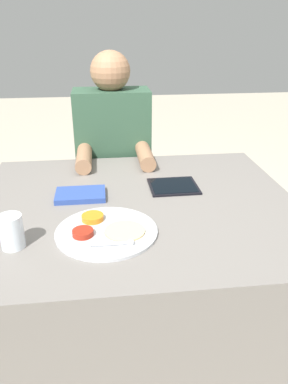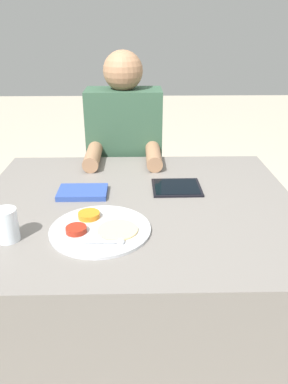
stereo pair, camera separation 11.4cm
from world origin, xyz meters
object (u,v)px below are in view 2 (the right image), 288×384
(thali_tray, at_px, (101,229))
(person_diner, at_px, (126,176))
(tablet_device, at_px, (178,187))
(red_notebook, at_px, (84,193))
(drinking_glass, at_px, (8,225))

(thali_tray, xyz_separation_m, person_diner, (0.06, 0.82, -0.16))
(tablet_device, xyz_separation_m, person_diner, (-0.22, 0.50, -0.15))
(tablet_device, relative_size, person_diner, 0.16)
(person_diner, bearing_deg, tablet_device, -66.48)
(thali_tray, xyz_separation_m, red_notebook, (-0.09, 0.27, 0.00))
(thali_tray, height_order, person_diner, person_diner)
(red_notebook, relative_size, person_diner, 0.15)
(thali_tray, distance_m, red_notebook, 0.28)
(thali_tray, height_order, tablet_device, thali_tray)
(red_notebook, bearing_deg, thali_tray, -72.12)
(person_diner, bearing_deg, red_notebook, -104.76)
(person_diner, xyz_separation_m, drinking_glass, (-0.33, -0.87, 0.20))
(thali_tray, bearing_deg, person_diner, 86.00)
(thali_tray, distance_m, drinking_glass, 0.28)
(red_notebook, xyz_separation_m, tablet_device, (0.36, 0.05, -0.00))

